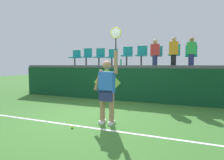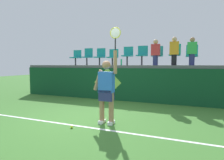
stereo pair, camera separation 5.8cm
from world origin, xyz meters
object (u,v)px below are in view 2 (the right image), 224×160
object	(u,v)px
tennis_ball	(72,127)
spectator_1	(156,52)
stadium_chair_5	(142,54)
stadium_chair_7	(175,53)
stadium_chair_2	(100,56)
stadium_chair_8	(192,54)
stadium_chair_1	(88,56)
spectator_0	(174,51)
water_bottle	(121,62)
spectator_2	(192,51)
stadium_chair_4	(128,55)
stadium_chair_3	(113,56)
stadium_chair_0	(76,57)
tennis_player	(107,89)
stadium_chair_6	(157,54)

from	to	relation	value
tennis_ball	spectator_1	distance (m)	4.69
stadium_chair_5	stadium_chair_7	distance (m)	1.36
stadium_chair_2	stadium_chair_8	distance (m)	4.06
stadium_chair_1	spectator_0	size ratio (longest dim) A/B	0.75
water_bottle	spectator_2	bearing A→B (deg)	3.60
stadium_chair_1	stadium_chair_4	size ratio (longest dim) A/B	0.99
stadium_chair_3	stadium_chair_4	world-z (taller)	stadium_chair_4
stadium_chair_5	stadium_chair_0	bearing A→B (deg)	-179.92
stadium_chair_3	stadium_chair_8	bearing A→B (deg)	0.14
stadium_chair_0	spectator_2	world-z (taller)	spectator_2
tennis_player	spectator_2	bearing A→B (deg)	59.77
stadium_chair_2	spectator_1	world-z (taller)	spectator_1
stadium_chair_0	tennis_player	bearing A→B (deg)	-48.47
stadium_chair_6	stadium_chair_7	size ratio (longest dim) A/B	0.93
water_bottle	stadium_chair_7	world-z (taller)	stadium_chair_7
stadium_chair_1	stadium_chair_4	xyz separation A→B (m)	(2.07, -0.00, 0.02)
stadium_chair_1	stadium_chair_2	world-z (taller)	stadium_chair_1
tennis_ball	spectator_1	bearing A→B (deg)	72.42
stadium_chair_2	stadium_chair_8	world-z (taller)	stadium_chair_8
stadium_chair_1	spectator_2	size ratio (longest dim) A/B	0.79
stadium_chair_7	water_bottle	bearing A→B (deg)	-164.62
tennis_ball	stadium_chair_6	xyz separation A→B (m)	(1.28, 4.50, 1.93)
water_bottle	stadium_chair_6	world-z (taller)	stadium_chair_6
stadium_chair_0	water_bottle	bearing A→B (deg)	-12.37
stadium_chair_4	spectator_0	xyz separation A→B (m)	(2.03, -0.40, 0.10)
tennis_player	spectator_0	size ratio (longest dim) A/B	2.21
water_bottle	spectator_0	world-z (taller)	spectator_0
stadium_chair_3	spectator_1	world-z (taller)	spectator_1
stadium_chair_4	stadium_chair_6	size ratio (longest dim) A/B	1.03
stadium_chair_5	stadium_chair_6	world-z (taller)	stadium_chair_5
stadium_chair_2	spectator_0	xyz separation A→B (m)	(3.41, -0.40, 0.13)
stadium_chair_8	spectator_1	world-z (taller)	spectator_1
stadium_chair_4	stadium_chair_8	world-z (taller)	stadium_chair_4
stadium_chair_2	spectator_1	xyz separation A→B (m)	(2.70, -0.46, 0.09)
water_bottle	stadium_chair_0	xyz separation A→B (m)	(-2.63, 0.58, 0.30)
water_bottle	stadium_chair_7	size ratio (longest dim) A/B	0.29
stadium_chair_2	stadium_chair_3	distance (m)	0.67
stadium_chair_7	spectator_0	xyz separation A→B (m)	(0.00, -0.40, 0.08)
stadium_chair_5	stadium_chair_4	bearing A→B (deg)	-179.87
tennis_ball	stadium_chair_5	size ratio (longest dim) A/B	0.08
stadium_chair_1	stadium_chair_7	world-z (taller)	stadium_chair_7
tennis_ball	stadium_chair_7	world-z (taller)	stadium_chair_7
stadium_chair_0	stadium_chair_3	size ratio (longest dim) A/B	1.01
tennis_player	tennis_ball	size ratio (longest dim) A/B	37.13
stadium_chair_0	spectator_2	distance (m)	5.42
tennis_ball	stadium_chair_5	distance (m)	4.95
stadium_chair_1	stadium_chair_8	size ratio (longest dim) A/B	1.02
stadium_chair_0	stadium_chair_3	world-z (taller)	stadium_chair_0
stadium_chair_8	spectator_2	xyz separation A→B (m)	(-0.00, -0.41, 0.10)
stadium_chair_8	stadium_chair_3	bearing A→B (deg)	-179.86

